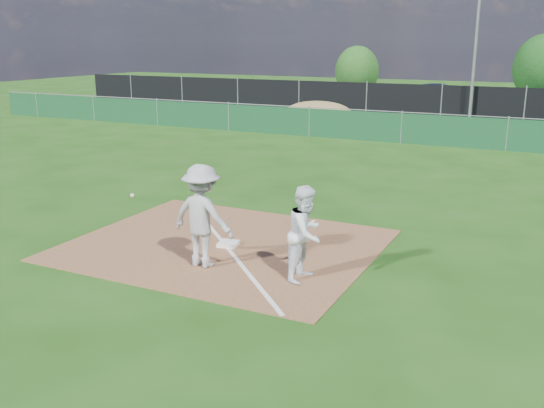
{
  "coord_description": "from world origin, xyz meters",
  "views": [
    {
      "loc": [
        6.01,
        -9.05,
        4.05
      ],
      "look_at": [
        1.08,
        1.0,
        1.0
      ],
      "focal_mm": 40.0,
      "sensor_mm": 36.0,
      "label": 1
    }
  ],
  "objects": [
    {
      "name": "green_fence",
      "position": [
        0.0,
        15.0,
        0.6
      ],
      "size": [
        44.0,
        0.05,
        1.2
      ],
      "primitive_type": "cube",
      "color": "#103E20",
      "rests_on": "ground"
    },
    {
      "name": "parking_lot",
      "position": [
        0.0,
        28.0,
        0.01
      ],
      "size": [
        46.0,
        9.0,
        0.01
      ],
      "primitive_type": "cube",
      "color": "black",
      "rests_on": "ground"
    },
    {
      "name": "dirt_mound",
      "position": [
        -5.0,
        18.5,
        0.58
      ],
      "size": [
        3.38,
        2.6,
        1.17
      ],
      "primitive_type": "ellipsoid",
      "color": "olive",
      "rests_on": "ground"
    },
    {
      "name": "infield_dirt",
      "position": [
        0.0,
        1.0,
        0.01
      ],
      "size": [
        6.0,
        5.0,
        0.02
      ],
      "primitive_type": "cube",
      "color": "brown",
      "rests_on": "ground"
    },
    {
      "name": "car_left",
      "position": [
        -5.86,
        27.66,
        0.77
      ],
      "size": [
        4.7,
        2.47,
        1.53
      ],
      "primitive_type": "imported",
      "rotation": [
        0.0,
        0.0,
        1.73
      ],
      "color": "#B1B3B9",
      "rests_on": "parking_lot"
    },
    {
      "name": "play_at_first",
      "position": [
        0.26,
        -0.19,
        0.97
      ],
      "size": [
        2.28,
        0.77,
        1.89
      ],
      "color": "#BABABC",
      "rests_on": "infield_dirt"
    },
    {
      "name": "runner",
      "position": [
        2.19,
        0.08,
        0.84
      ],
      "size": [
        0.68,
        0.85,
        1.68
      ],
      "primitive_type": "imported",
      "rotation": [
        0.0,
        0.0,
        1.52
      ],
      "color": "white",
      "rests_on": "ground"
    },
    {
      "name": "ground",
      "position": [
        0.0,
        10.0,
        0.0
      ],
      "size": [
        90.0,
        90.0,
        0.0
      ],
      "primitive_type": "plane",
      "color": "#19440E",
      "rests_on": "ground"
    },
    {
      "name": "light_pole",
      "position": [
        1.5,
        22.7,
        4.0
      ],
      "size": [
        0.16,
        0.16,
        8.0
      ],
      "primitive_type": "cylinder",
      "color": "slate",
      "rests_on": "ground"
    },
    {
      "name": "foul_line",
      "position": [
        0.0,
        1.0,
        0.03
      ],
      "size": [
        5.01,
        5.01,
        0.01
      ],
      "primitive_type": "cube",
      "rotation": [
        0.0,
        0.0,
        0.79
      ],
      "color": "white",
      "rests_on": "infield_dirt"
    },
    {
      "name": "tree_left",
      "position": [
        -7.84,
        32.79,
        1.88
      ],
      "size": [
        3.08,
        3.08,
        3.65
      ],
      "color": "#382316",
      "rests_on": "ground"
    },
    {
      "name": "first_base",
      "position": [
        0.11,
        0.96,
        0.06
      ],
      "size": [
        0.43,
        0.43,
        0.08
      ],
      "primitive_type": "cube",
      "rotation": [
        0.0,
        0.0,
        0.18
      ],
      "color": "white",
      "rests_on": "infield_dirt"
    },
    {
      "name": "black_fence",
      "position": [
        0.0,
        23.0,
        0.9
      ],
      "size": [
        46.0,
        0.04,
        1.8
      ],
      "primitive_type": "cube",
      "color": "black",
      "rests_on": "ground"
    },
    {
      "name": "car_mid",
      "position": [
        -1.03,
        27.59,
        0.76
      ],
      "size": [
        4.76,
        2.32,
        1.5
      ],
      "primitive_type": "imported",
      "rotation": [
        0.0,
        0.0,
        1.4
      ],
      "color": "black",
      "rests_on": "parking_lot"
    },
    {
      "name": "tree_mid",
      "position": [
        4.13,
        34.28,
        2.28
      ],
      "size": [
        3.74,
        3.74,
        4.43
      ],
      "color": "#382316",
      "rests_on": "ground"
    }
  ]
}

